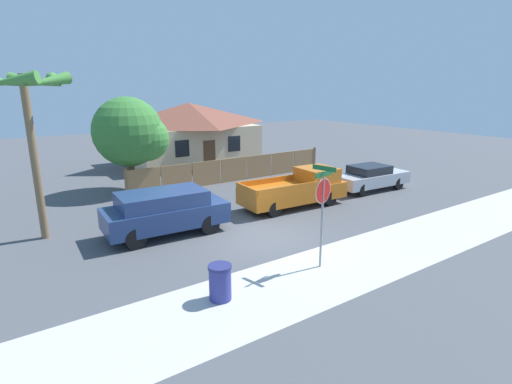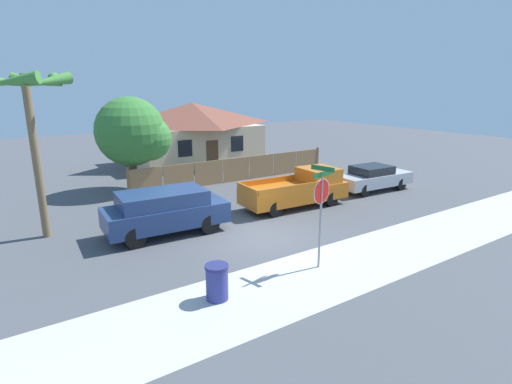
# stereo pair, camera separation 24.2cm
# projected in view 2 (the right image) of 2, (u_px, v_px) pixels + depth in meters

# --- Properties ---
(ground_plane) EXTENTS (80.00, 80.00, 0.00)m
(ground_plane) POSITION_uv_depth(u_px,v_px,m) (261.00, 237.00, 15.38)
(ground_plane) COLOR #4C4F54
(sidewalk_strip) EXTENTS (36.00, 3.20, 0.01)m
(sidewalk_strip) POSITION_uv_depth(u_px,v_px,m) (326.00, 272.00, 12.49)
(sidewalk_strip) COLOR beige
(sidewalk_strip) RESTS_ON ground
(wooden_fence) EXTENTS (13.24, 0.12, 1.53)m
(wooden_fence) POSITION_uv_depth(u_px,v_px,m) (237.00, 169.00, 24.24)
(wooden_fence) COLOR #997047
(wooden_fence) RESTS_ON ground
(house) EXTENTS (9.69, 6.50, 4.45)m
(house) POSITION_uv_depth(u_px,v_px,m) (193.00, 132.00, 29.80)
(house) COLOR beige
(house) RESTS_ON ground
(oak_tree) EXTENTS (3.89, 3.71, 5.11)m
(oak_tree) POSITION_uv_depth(u_px,v_px,m) (134.00, 133.00, 21.41)
(oak_tree) COLOR brown
(oak_tree) RESTS_ON ground
(palm_tree) EXTENTS (3.00, 3.22, 6.13)m
(palm_tree) POSITION_uv_depth(u_px,v_px,m) (27.00, 96.00, 14.07)
(palm_tree) COLOR brown
(palm_tree) RESTS_ON ground
(red_suv) EXTENTS (4.77, 2.26, 1.74)m
(red_suv) POSITION_uv_depth(u_px,v_px,m) (165.00, 210.00, 15.51)
(red_suv) COLOR navy
(red_suv) RESTS_ON ground
(orange_pickup) EXTENTS (5.33, 2.15, 1.76)m
(orange_pickup) POSITION_uv_depth(u_px,v_px,m) (299.00, 189.00, 19.13)
(orange_pickup) COLOR orange
(orange_pickup) RESTS_ON ground
(parked_sedan) EXTENTS (4.55, 1.97, 1.41)m
(parked_sedan) POSITION_uv_depth(u_px,v_px,m) (373.00, 177.00, 22.03)
(parked_sedan) COLOR #B7B7BC
(parked_sedan) RESTS_ON ground
(stop_sign) EXTENTS (0.91, 0.82, 3.30)m
(stop_sign) POSITION_uv_depth(u_px,v_px,m) (321.00, 200.00, 12.26)
(stop_sign) COLOR gray
(stop_sign) RESTS_ON ground
(trash_bin) EXTENTS (0.65, 0.65, 1.00)m
(trash_bin) POSITION_uv_depth(u_px,v_px,m) (217.00, 282.00, 10.78)
(trash_bin) COLOR navy
(trash_bin) RESTS_ON ground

